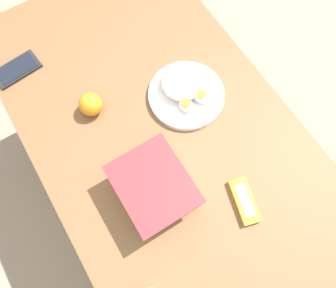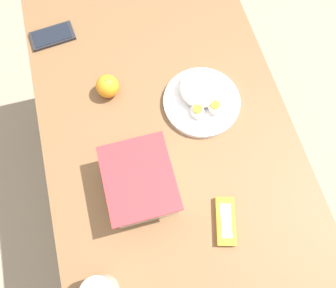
# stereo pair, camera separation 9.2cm
# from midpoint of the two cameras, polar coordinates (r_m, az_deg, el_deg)

# --- Properties ---
(ground_plane) EXTENTS (10.00, 10.00, 0.00)m
(ground_plane) POSITION_cam_midpoint_polar(r_m,az_deg,el_deg) (1.65, -2.41, -7.00)
(ground_plane) COLOR gray
(table) EXTENTS (1.30, 0.73, 0.71)m
(table) POSITION_cam_midpoint_polar(r_m,az_deg,el_deg) (1.07, -3.69, 0.24)
(table) COLOR brown
(table) RESTS_ON ground_plane
(food_container) EXTENTS (0.21, 0.18, 0.10)m
(food_container) POSITION_cam_midpoint_polar(r_m,az_deg,el_deg) (0.87, -5.47, -8.21)
(food_container) COLOR white
(food_container) RESTS_ON table
(orange_fruit) EXTENTS (0.07, 0.07, 0.07)m
(orange_fruit) POSITION_cam_midpoint_polar(r_m,az_deg,el_deg) (1.00, -15.87, 6.32)
(orange_fruit) COLOR orange
(orange_fruit) RESTS_ON table
(rice_plate) EXTENTS (0.23, 0.23, 0.07)m
(rice_plate) POSITION_cam_midpoint_polar(r_m,az_deg,el_deg) (0.99, 0.31, 8.98)
(rice_plate) COLOR white
(rice_plate) RESTS_ON table
(candy_bar) EXTENTS (0.13, 0.08, 0.02)m
(candy_bar) POSITION_cam_midpoint_polar(r_m,az_deg,el_deg) (0.91, 10.37, -10.16)
(candy_bar) COLOR orange
(candy_bar) RESTS_ON table
(cell_phone) EXTENTS (0.09, 0.15, 0.01)m
(cell_phone) POSITION_cam_midpoint_polar(r_m,az_deg,el_deg) (1.17, -26.89, 11.25)
(cell_phone) COLOR #232328
(cell_phone) RESTS_ON table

